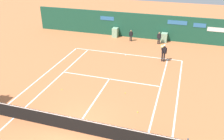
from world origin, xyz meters
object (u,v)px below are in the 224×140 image
object	(u,v)px
ball_kid_centre_post	(159,37)
tennis_ball_by_sideline	(125,93)
ball_kid_right_post	(131,35)
tennis_ball_near_service_line	(138,112)
tennis_ball_mid_court	(62,89)
player_on_baseline	(164,52)

from	to	relation	value
ball_kid_centre_post	tennis_ball_by_sideline	distance (m)	10.90
ball_kid_right_post	tennis_ball_near_service_line	world-z (taller)	ball_kid_right_post
tennis_ball_by_sideline	tennis_ball_mid_court	bearing A→B (deg)	-169.00
ball_kid_centre_post	tennis_ball_mid_court	world-z (taller)	ball_kid_centre_post
player_on_baseline	tennis_ball_mid_court	bearing A→B (deg)	41.22
player_on_baseline	tennis_ball_near_service_line	world-z (taller)	player_on_baseline
ball_kid_right_post	tennis_ball_mid_court	xyz separation A→B (m)	(-2.34, -11.72, -0.69)
player_on_baseline	ball_kid_centre_post	size ratio (longest dim) A/B	1.39
player_on_baseline	ball_kid_centre_post	distance (m)	4.60
ball_kid_right_post	tennis_ball_by_sideline	distance (m)	11.08
player_on_baseline	tennis_ball_by_sideline	world-z (taller)	player_on_baseline
player_on_baseline	ball_kid_right_post	bearing A→B (deg)	-55.12
player_on_baseline	tennis_ball_by_sideline	bearing A→B (deg)	66.28
ball_kid_centre_post	tennis_ball_near_service_line	size ratio (longest dim) A/B	19.38
player_on_baseline	ball_kid_right_post	size ratio (longest dim) A/B	1.45
player_on_baseline	ball_kid_right_post	distance (m)	6.06
tennis_ball_mid_court	player_on_baseline	bearing A→B (deg)	48.49
ball_kid_right_post	tennis_ball_mid_court	distance (m)	11.97
ball_kid_centre_post	tennis_ball_near_service_line	distance (m)	12.81
tennis_ball_mid_court	ball_kid_right_post	bearing A→B (deg)	78.73
tennis_ball_mid_court	tennis_ball_by_sideline	bearing A→B (deg)	11.00
tennis_ball_mid_court	tennis_ball_near_service_line	distance (m)	5.92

